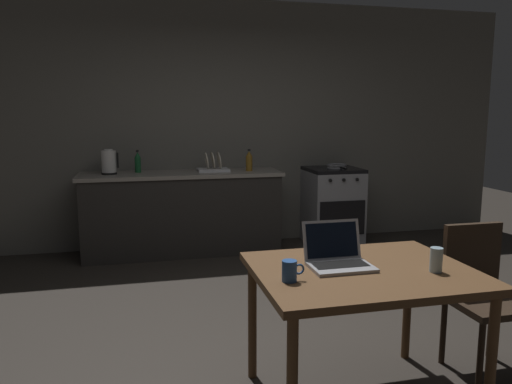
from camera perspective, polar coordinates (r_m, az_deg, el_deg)
ground_plane at (r=3.52m, az=4.45°, el=-16.63°), size 12.00×12.00×0.00m
back_wall at (r=5.84m, az=-0.71°, el=7.82°), size 6.40×0.10×2.79m
kitchen_counter at (r=5.47m, az=-8.52°, el=-2.35°), size 2.16×0.64×0.89m
stove_oven at (r=5.88m, az=8.83°, el=-1.57°), size 0.60×0.62×0.89m
dining_table at (r=2.64m, az=12.22°, el=-10.23°), size 1.11×0.87×0.74m
chair at (r=3.27m, az=24.59°, el=-10.14°), size 0.40×0.40×0.87m
laptop at (r=2.62m, az=9.43°, el=-7.52°), size 0.32×0.28×0.22m
electric_kettle at (r=5.38m, az=-16.67°, el=3.32°), size 0.18×0.16×0.26m
bottle at (r=5.45m, az=-0.81°, el=3.64°), size 0.07×0.07×0.24m
frying_pan at (r=5.80m, az=9.36°, el=2.98°), size 0.24×0.41×0.05m
coffee_mug at (r=2.36m, az=3.94°, el=-9.10°), size 0.11×0.07×0.10m
drinking_glass at (r=2.65m, az=20.13°, el=-7.39°), size 0.06×0.06×0.12m
dish_rack at (r=5.43m, az=-4.99°, el=2.90°), size 0.34×0.26×0.21m
bottle_b at (r=5.45m, az=-13.53°, el=3.39°), size 0.06×0.06×0.24m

